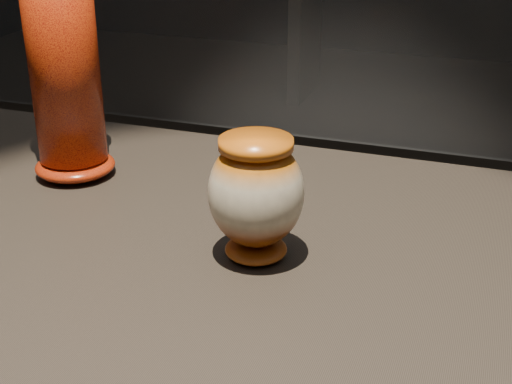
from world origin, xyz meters
TOP-DOWN VIEW (x-y plane):
  - main_vase at (0.01, -0.01)m, footprint 0.12×0.12m
  - tall_vase at (-0.36, 0.15)m, footprint 0.15×0.15m
  - back_shelf at (-0.10, 3.64)m, footprint 2.00×0.60m

SIDE VIEW (x-z plane):
  - back_shelf at x=-0.10m, z-range 0.19..1.09m
  - main_vase at x=0.01m, z-range 0.91..1.07m
  - tall_vase at x=-0.36m, z-range 0.89..1.30m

